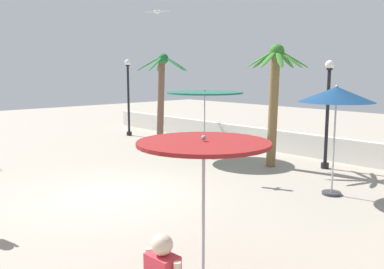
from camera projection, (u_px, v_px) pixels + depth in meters
name	position (u px, v px, depth m)	size (l,w,h in m)	color
ground_plane	(111.00, 195.00, 11.88)	(56.00, 56.00, 0.00)	#9E9384
boundary_wall	(293.00, 143.00, 17.64)	(25.20, 0.30, 0.91)	silver
patio_umbrella_1	(336.00, 96.00, 11.47)	(2.06, 2.06, 3.07)	#333338
patio_umbrella_2	(204.00, 157.00, 6.53)	(2.08, 2.08, 2.48)	#333338
patio_umbrella_3	(205.00, 94.00, 16.44)	(2.98, 2.98, 2.74)	#333338
palm_tree_1	(162.00, 86.00, 21.11)	(2.77, 2.81, 4.30)	brown
palm_tree_2	(275.00, 90.00, 14.90)	(2.28, 2.27, 4.38)	brown
lamp_post_0	(328.00, 110.00, 14.76)	(0.31, 0.31, 3.81)	black
lamp_post_1	(128.00, 93.00, 22.36)	(0.32, 0.32, 4.04)	black
seagull_0	(157.00, 12.00, 14.19)	(0.90, 0.49, 0.14)	white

